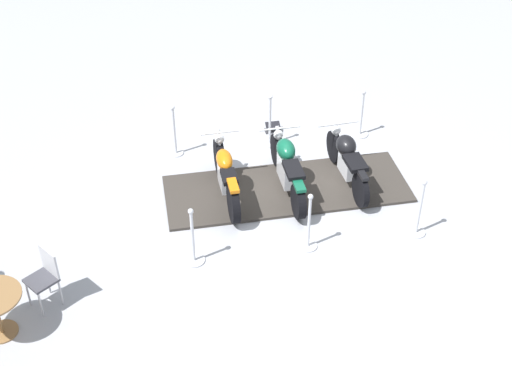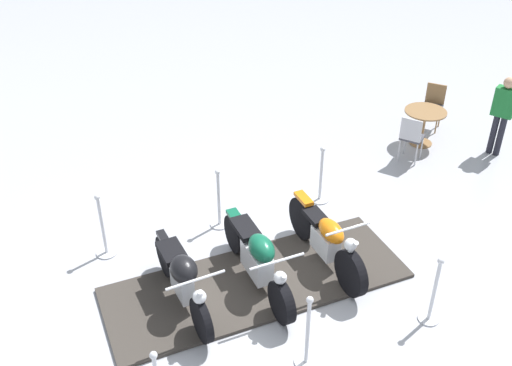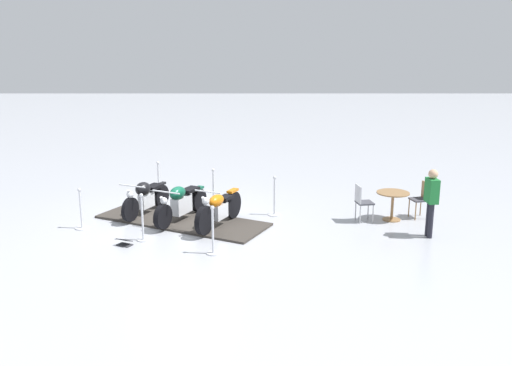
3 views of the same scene
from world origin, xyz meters
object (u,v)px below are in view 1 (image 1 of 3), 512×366
Objects in this scene: motorcycle_forest at (287,166)px; stanchion_left_rear at (193,246)px; stanchion_right_mid at (270,127)px; stanchion_right_rear at (175,137)px; stanchion_left_front at (419,216)px; info_placard at (273,129)px; cafe_chair_near_table at (45,275)px; stanchion_right_front at (361,122)px; motorcycle_black at (347,158)px; motorcycle_copper at (226,174)px; stanchion_left_mid at (309,230)px.

motorcycle_forest is 1.93× the size of stanchion_left_rear.
stanchion_right_mid is at bearing 122.21° from stanchion_left_rear.
motorcycle_forest is 1.91× the size of stanchion_right_rear.
stanchion_left_front is 4.00m from info_placard.
motorcycle_forest is 2.15× the size of cafe_chair_near_table.
stanchion_right_rear reaches higher than info_placard.
stanchion_left_rear is at bearing -77.02° from stanchion_right_front.
stanchion_right_rear reaches higher than stanchion_left_rear.
motorcycle_copper is (-0.99, -1.99, -0.04)m from motorcycle_black.
stanchion_right_mid reaches higher than stanchion_right_rear.
cafe_chair_near_table is (0.02, -4.60, 0.05)m from motorcycle_forest.
stanchion_right_rear is 1.01× the size of stanchion_left_rear.
stanchion_right_rear is (-3.65, -0.26, 0.02)m from stanchion_left_mid.
motorcycle_black is 2.26m from info_placard.
motorcycle_copper is at bearing 127.46° from stanchion_left_rear.
motorcycle_black is 1.75× the size of stanchion_right_rear.
stanchion_left_mid is at bearing 150.55° from cafe_chair_near_table.
stanchion_right_rear is 2.82× the size of info_placard.
motorcycle_copper reaches higher than cafe_chair_near_table.
motorcycle_copper reaches higher than stanchion_right_front.
motorcycle_forest is at bearing -26.87° from stanchion_right_mid.
stanchion_right_front is 3.76m from stanchion_right_rear.
cafe_chair_near_table is at bearing -112.12° from stanchion_left_front.
stanchion_left_front is at bearing -119.43° from motorcycle_copper.
motorcycle_copper is 1.84× the size of stanchion_left_rear.
motorcycle_black is at bearing -53.55° from stanchion_right_front.
stanchion_left_rear reaches higher than stanchion_right_front.
stanchion_right_rear is at bearing -116.85° from stanchion_right_mid.
motorcycle_black is 1.75× the size of stanchion_left_mid.
stanchion_right_rear is at bearing 59.75° from motorcycle_black.
stanchion_right_mid is at bearing -174.79° from cafe_chair_near_table.
stanchion_left_front is 3.76m from stanchion_left_rear.
motorcycle_forest is 1.87× the size of stanchion_left_front.
cafe_chair_near_table is at bearing 108.82° from motorcycle_black.
stanchion_right_rear is (-2.72, -1.98, -0.15)m from motorcycle_black.
stanchion_left_mid and stanchion_right_rear have the same top height.
info_placard is at bearing -172.51° from cafe_chair_near_table.
stanchion_left_mid is at bearing 4.09° from stanchion_right_rear.
stanchion_right_mid is at bearing -175.91° from stanchion_left_front.
stanchion_left_mid is at bearing -146.47° from motorcycle_copper.
stanchion_left_mid is 4.13m from cafe_chair_near_table.
stanchion_right_mid is 3.66m from stanchion_left_rear.
stanchion_right_front is at bearing 174.94° from cafe_chair_near_table.
motorcycle_black is 0.97× the size of motorcycle_copper.
stanchion_right_rear is at bearing -156.68° from stanchion_left_front.
stanchion_left_mid reaches higher than motorcycle_forest.
stanchion_right_front is at bearing -64.13° from motorcycle_copper.
cafe_chair_near_table is at bearing -136.18° from info_placard.
motorcycle_forest is 2.44m from stanchion_right_front.
stanchion_right_front is 0.92× the size of stanchion_right_mid.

